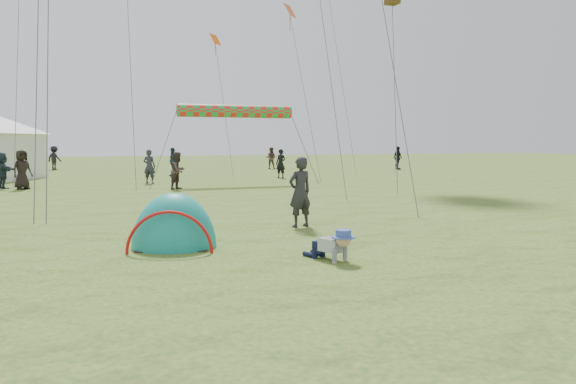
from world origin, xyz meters
name	(u,v)px	position (x,y,z in m)	size (l,w,h in m)	color
ground	(373,267)	(0.00, 0.00, 0.00)	(140.00, 140.00, 0.00)	#275319
crawling_toddler	(334,244)	(-0.43, 0.66, 0.30)	(0.55, 0.78, 0.60)	black
popup_tent	(174,247)	(-2.98, 2.81, 0.00)	(1.69, 1.40, 2.19)	#10777A
standing_adult	(300,192)	(0.26, 4.26, 0.87)	(0.64, 0.42, 1.75)	#252428
crowd_person_0	(149,166)	(-2.31, 19.24, 0.86)	(0.63, 0.41, 1.72)	#2A2B36
crowd_person_2	(173,162)	(-0.57, 24.31, 0.88)	(1.03, 0.43, 1.76)	#273B4B
crowd_person_4	(22,170)	(-7.88, 17.71, 0.87)	(0.85, 0.56, 1.75)	black
crowd_person_5	(2,170)	(-8.78, 18.42, 0.82)	(1.52, 0.48, 1.64)	#25333E
crowd_person_6	(281,164)	(5.16, 20.65, 0.84)	(0.61, 0.40, 1.68)	black
crowd_person_7	(178,171)	(-1.33, 15.51, 0.83)	(0.81, 0.63, 1.66)	#413330
crowd_person_9	(54,158)	(-8.13, 34.29, 0.89)	(1.15, 0.66, 1.78)	black
crowd_person_13	(271,158)	(7.59, 30.44, 0.83)	(0.81, 0.63, 1.67)	#46302C
crowd_person_14	(398,158)	(16.39, 26.41, 0.87)	(1.02, 0.43, 1.75)	black
rainbow_tube_kite	(235,111)	(1.82, 17.74, 3.62)	(0.64, 0.64, 5.77)	red
diamond_kite_0	(290,11)	(6.46, 22.73, 10.04)	(0.96, 0.96, 0.00)	#D3572A
diamond_kite_7	(215,39)	(2.88, 28.00, 9.07)	(0.87, 0.87, 0.00)	#F85805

